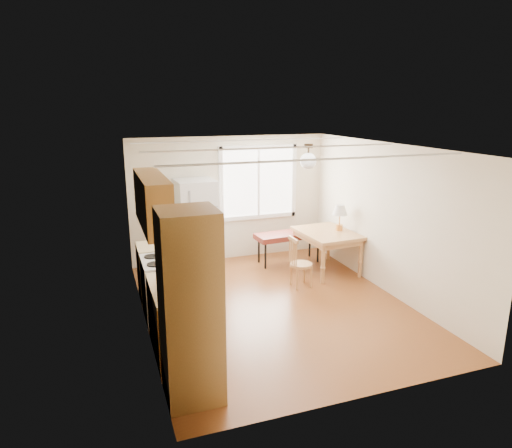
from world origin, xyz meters
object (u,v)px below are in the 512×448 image
bench (289,236)px  dining_table (327,237)px  refrigerator (196,225)px  chair (297,259)px

bench → dining_table: 0.84m
refrigerator → bench: size_ratio=1.26×
dining_table → chair: 1.04m
bench → dining_table: (0.49, -0.67, 0.12)m
bench → dining_table: dining_table is taller
bench → dining_table: bearing=-58.2°
dining_table → bench: bearing=122.7°
dining_table → chair: bearing=-150.6°
dining_table → chair: (-0.87, -0.56, -0.17)m
bench → chair: (-0.38, -1.23, -0.05)m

